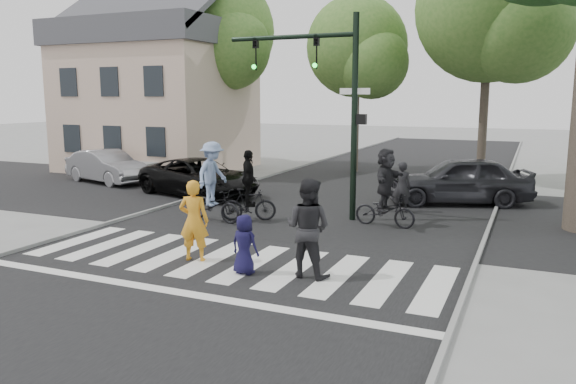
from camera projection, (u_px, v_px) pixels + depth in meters
name	position (u px, v px, depth m)	size (l,w,h in m)	color
ground	(208.00, 274.00, 11.69)	(120.00, 120.00, 0.00)	gray
road_stem	(300.00, 224.00, 16.20)	(10.00, 70.00, 0.01)	black
road_cross	(334.00, 206.00, 18.91)	(70.00, 10.00, 0.01)	black
curb_left	(156.00, 209.00, 18.20)	(0.10, 70.00, 0.10)	gray
curb_right	(484.00, 241.00, 14.19)	(0.10, 70.00, 0.10)	gray
crosswalk	(224.00, 265.00, 12.28)	(10.00, 3.85, 0.01)	silver
traffic_signal	(327.00, 88.00, 16.49)	(4.45, 0.29, 6.00)	black
bg_tree_0	(145.00, 50.00, 30.55)	(5.46, 5.20, 8.97)	brown
bg_tree_1	(220.00, 36.00, 27.99)	(6.09, 5.80, 9.80)	brown
bg_tree_2	(360.00, 51.00, 26.41)	(5.04, 4.80, 8.40)	brown
bg_tree_3	(497.00, 14.00, 22.59)	(6.30, 6.00, 10.20)	brown
house	(158.00, 93.00, 28.23)	(8.40, 8.10, 8.82)	beige
pedestrian_woman	(194.00, 221.00, 12.49)	(0.67, 0.44, 1.84)	orange
pedestrian_child	(244.00, 244.00, 11.60)	(0.62, 0.40, 1.26)	#130F34
pedestrian_adult	(308.00, 228.00, 11.37)	(0.99, 0.77, 2.04)	black
cyclist_left	(213.00, 187.00, 16.41)	(1.92, 1.28, 2.36)	black
cyclist_mid	(249.00, 192.00, 16.57)	(1.65, 1.11, 2.11)	black
cyclist_right	(386.00, 192.00, 15.80)	(1.81, 1.68, 2.23)	black
car_suv	(199.00, 177.00, 20.83)	(2.29, 4.96, 1.38)	black
car_silver	(107.00, 166.00, 23.97)	(1.49, 4.27, 1.41)	gray
car_grey	(459.00, 180.00, 19.22)	(1.95, 4.84, 1.65)	#2B2B2F
bystander_dark	(401.00, 187.00, 17.80)	(0.60, 0.39, 1.64)	black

